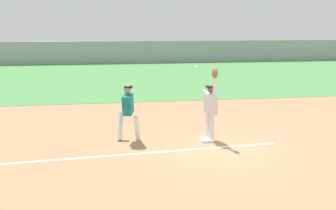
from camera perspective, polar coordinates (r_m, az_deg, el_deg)
ground_plane at (r=9.76m, az=9.11°, el=-7.74°), size 73.37×73.37×0.00m
outfield_grass at (r=24.21m, az=-1.42°, el=4.95°), size 54.51×16.88×0.01m
chalk_foul_line at (r=9.52m, az=-16.38°, el=-8.66°), size 11.98×0.92×0.01m
first_base at (r=10.56m, az=6.44°, el=-5.80°), size 0.39×0.39×0.08m
fielder at (r=10.35m, az=7.20°, el=0.02°), size 0.34×0.90×2.28m
runner at (r=10.34m, az=-6.71°, el=-0.70°), size 0.76×0.84×1.72m
baseball at (r=10.46m, az=4.76°, el=6.45°), size 0.07×0.07×0.07m
outfield_fence at (r=32.45m, az=-3.19°, el=8.86°), size 54.59×0.08×2.07m
parked_car_green at (r=36.14m, az=-18.83°, el=8.04°), size 4.52×2.36×1.25m
parked_car_blue at (r=35.44m, az=-10.20°, el=8.44°), size 4.58×2.48×1.25m
parked_car_white at (r=35.57m, az=-2.29°, el=8.66°), size 4.54×2.39×1.25m
parked_car_tan at (r=36.00m, az=5.27°, el=8.66°), size 4.53×2.37×1.25m
parked_car_black at (r=38.31m, az=12.35°, el=8.69°), size 4.50×2.32×1.25m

